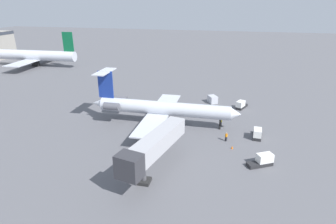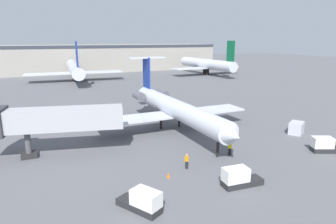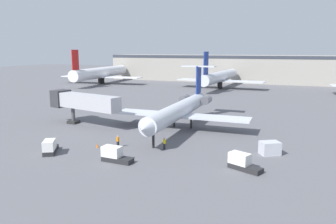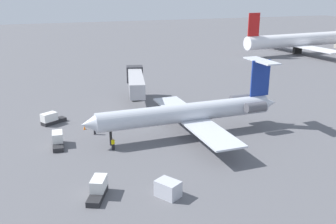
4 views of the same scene
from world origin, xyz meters
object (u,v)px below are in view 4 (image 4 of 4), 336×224
Objects in this scene: baggage_tug_lead at (51,119)px; traffic_cone_near at (85,128)px; parked_airliner_west_end at (298,40)px; ground_crew_loader at (113,144)px; baggage_tug_spare at (98,189)px; cargo_container_uld at (168,189)px; regional_jet at (192,112)px; jet_bridge at (136,81)px; ground_crew_marshaller at (95,129)px; baggage_tug_trailing at (58,140)px.

traffic_cone_near is (4.37, 4.66, -0.56)m from baggage_tug_lead.
baggage_tug_lead is at bearing -61.66° from parked_airliner_west_end.
traffic_cone_near is at bearing -164.53° from ground_crew_loader.
baggage_tug_lead and baggage_tug_spare have the same top height.
cargo_container_uld is 0.07× the size of parked_airliner_west_end.
regional_jet is 82.77m from parked_airliner_west_end.
traffic_cone_near is (10.72, -11.20, -4.13)m from jet_bridge.
regional_jet is 18.22× the size of ground_crew_loader.
cargo_container_uld is at bearing 20.21° from baggage_tug_lead.
parked_airliner_west_end reaches higher than regional_jet.
parked_airliner_west_end reaches higher than baggage_tug_spare.
regional_jet is 0.76× the size of parked_airliner_west_end.
parked_airliner_west_end reaches higher than jet_bridge.
jet_bridge is (-18.15, -3.66, 0.85)m from regional_jet.
baggage_tug_spare is (13.18, -16.27, -2.72)m from regional_jet.
ground_crew_loader is at bearing -23.37° from jet_bridge.
regional_jet is at bearing 11.39° from jet_bridge.
baggage_tug_lead is (-7.05, -5.84, -0.02)m from ground_crew_marshaller.
baggage_tug_spare is 20.67m from traffic_cone_near.
parked_airliner_west_end is at bearing 127.86° from ground_crew_loader.
regional_jet is 12.72m from ground_crew_loader.
regional_jet is at bearing -47.92° from parked_airliner_west_end.
baggage_tug_lead is 92.04m from parked_airliner_west_end.
ground_crew_marshaller and ground_crew_loader have the same top height.
jet_bridge is 0.39× the size of parked_airliner_west_end.
baggage_tug_lead and baggage_tug_trailing have the same top height.
baggage_tug_spare is (15.27, 2.96, 0.00)m from baggage_tug_trailing.
regional_jet is 14.74m from ground_crew_marshaller.
ground_crew_marshaller is 0.04× the size of parked_airliner_west_end.
baggage_tug_trailing is 0.10× the size of parked_airliner_west_end.
baggage_tug_spare is 1.39× the size of cargo_container_uld.
jet_bridge is at bearing 143.18° from ground_crew_marshaller.
parked_airliner_west_end is at bearing 131.46° from baggage_tug_spare.
ground_crew_marshaller is 0.56× the size of cargo_container_uld.
baggage_tug_trailing is at bearing -39.28° from traffic_cone_near.
jet_bridge is at bearing 158.07° from baggage_tug_spare.
parked_airliner_west_end reaches higher than traffic_cone_near.
jet_bridge is 17.46m from baggage_tug_lead.
regional_jet reaches higher than baggage_tug_lead.
baggage_tug_spare is 7.68× the size of traffic_cone_near.
baggage_tug_lead is (-11.81, -19.53, -2.72)m from regional_jet.
jet_bridge is 9.41× the size of ground_crew_loader.
ground_crew_marshaller is 18.12m from baggage_tug_spare.
baggage_tug_spare is (31.34, -12.62, -3.57)m from jet_bridge.
jet_bridge is at bearing 156.63° from ground_crew_loader.
cargo_container_uld is at bearing -9.58° from jet_bridge.
ground_crew_loader is at bearing -52.14° from parked_airliner_west_end.
parked_airliner_west_end reaches higher than ground_crew_loader.
baggage_tug_trailing reaches higher than cargo_container_uld.
ground_crew_loader is 9.64m from traffic_cone_near.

